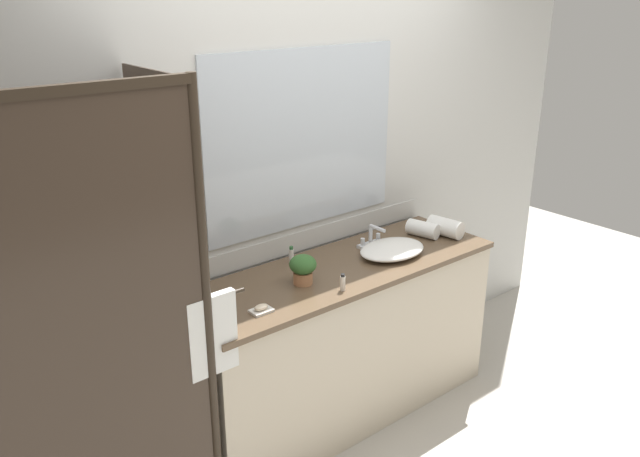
# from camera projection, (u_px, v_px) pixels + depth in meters

# --- Properties ---
(ground_plane) EXTENTS (8.00, 8.00, 0.00)m
(ground_plane) POSITION_uv_depth(u_px,v_px,m) (340.00, 411.00, 3.71)
(ground_plane) COLOR #B7B2A8
(wall_back_with_mirror) EXTENTS (4.40, 0.06, 2.60)m
(wall_back_with_mirror) POSITION_uv_depth(u_px,v_px,m) (301.00, 178.00, 3.50)
(wall_back_with_mirror) COLOR silver
(wall_back_with_mirror) RESTS_ON ground_plane
(vanity_cabinet) EXTENTS (1.80, 0.58, 0.90)m
(vanity_cabinet) POSITION_uv_depth(u_px,v_px,m) (340.00, 341.00, 3.56)
(vanity_cabinet) COLOR beige
(vanity_cabinet) RESTS_ON ground_plane
(shower_enclosure) EXTENTS (1.20, 0.59, 2.00)m
(shower_enclosure) POSITION_uv_depth(u_px,v_px,m) (122.00, 339.00, 2.46)
(shower_enclosure) COLOR #2D2319
(shower_enclosure) RESTS_ON ground_plane
(sink_basin) EXTENTS (0.39, 0.29, 0.06)m
(sink_basin) POSITION_uv_depth(u_px,v_px,m) (392.00, 249.00, 3.54)
(sink_basin) COLOR white
(sink_basin) RESTS_ON vanity_cabinet
(faucet) EXTENTS (0.17, 0.13, 0.13)m
(faucet) POSITION_uv_depth(u_px,v_px,m) (372.00, 239.00, 3.65)
(faucet) COLOR silver
(faucet) RESTS_ON vanity_cabinet
(potted_plant) EXTENTS (0.13, 0.13, 0.15)m
(potted_plant) POSITION_uv_depth(u_px,v_px,m) (303.00, 268.00, 3.18)
(potted_plant) COLOR #B77A51
(potted_plant) RESTS_ON vanity_cabinet
(soap_dish) EXTENTS (0.10, 0.07, 0.04)m
(soap_dish) POSITION_uv_depth(u_px,v_px,m) (261.00, 309.00, 2.93)
(soap_dish) COLOR silver
(soap_dish) RESTS_ON vanity_cabinet
(amenity_bottle_conditioner) EXTENTS (0.03, 0.03, 0.09)m
(amenity_bottle_conditioner) POSITION_uv_depth(u_px,v_px,m) (343.00, 283.00, 3.12)
(amenity_bottle_conditioner) COLOR silver
(amenity_bottle_conditioner) RESTS_ON vanity_cabinet
(amenity_bottle_shampoo) EXTENTS (0.03, 0.03, 0.09)m
(amenity_bottle_shampoo) POSITION_uv_depth(u_px,v_px,m) (291.00, 255.00, 3.43)
(amenity_bottle_shampoo) COLOR white
(amenity_bottle_shampoo) RESTS_ON vanity_cabinet
(rolled_towel_near_edge) EXTENTS (0.14, 0.22, 0.11)m
(rolled_towel_near_edge) POSITION_uv_depth(u_px,v_px,m) (445.00, 227.00, 3.80)
(rolled_towel_near_edge) COLOR white
(rolled_towel_near_edge) RESTS_ON vanity_cabinet
(rolled_towel_middle) EXTENTS (0.13, 0.20, 0.09)m
(rolled_towel_middle) POSITION_uv_depth(u_px,v_px,m) (423.00, 229.00, 3.79)
(rolled_towel_middle) COLOR white
(rolled_towel_middle) RESTS_ON vanity_cabinet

